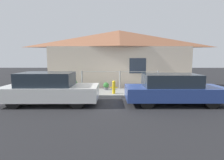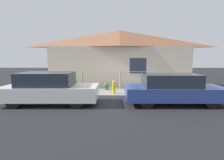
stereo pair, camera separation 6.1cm
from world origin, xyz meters
name	(u,v)px [view 2 (the right image)]	position (x,y,z in m)	size (l,w,h in m)	color
ground_plane	(121,98)	(0.00, 0.00, 0.00)	(60.00, 60.00, 0.00)	#262628
sidewalk	(120,93)	(0.00, 1.09, 0.07)	(24.00, 2.18, 0.13)	gray
house	(120,42)	(0.00, 3.68, 3.21)	(10.04, 2.23, 4.03)	beige
fence	(120,79)	(0.00, 2.03, 0.75)	(4.90, 0.10, 1.13)	#999993
car_left	(50,88)	(-3.25, -1.27, 0.71)	(4.19, 1.80, 1.43)	white
car_right	(173,89)	(2.24, -1.27, 0.68)	(4.30, 1.67, 1.36)	#2D4793
fire_hydrant	(114,87)	(-0.39, 0.44, 0.51)	(0.39, 0.18, 0.72)	yellow
potted_plant_near_hydrant	(106,86)	(-0.86, 1.68, 0.37)	(0.35, 0.35, 0.45)	slate
potted_plant_by_fence	(73,84)	(-2.85, 1.44, 0.52)	(0.53, 0.53, 0.68)	#9E5638
potted_plant_corner	(150,86)	(1.74, 1.33, 0.43)	(0.38, 0.38, 0.55)	slate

